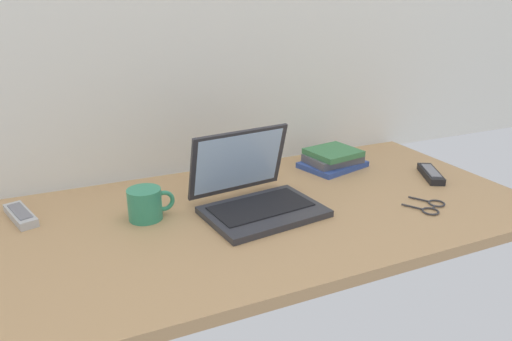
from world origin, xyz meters
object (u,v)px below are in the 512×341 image
Objects in this scene: laptop at (255,194)px; remote_control_near at (431,174)px; coffee_mug at (146,204)px; remote_control_far at (21,215)px; book_stack at (333,159)px; eyeglasses at (432,207)px.

remote_control_near is (0.63, -0.01, -0.03)m from laptop.
coffee_mug is 0.34m from remote_control_far.
remote_control_far is (-1.23, 0.21, 0.00)m from remote_control_near.
coffee_mug is at bearing -168.35° from book_stack.
remote_control_near is (0.92, -0.08, -0.03)m from coffee_mug.
book_stack reaches higher than remote_control_near.
laptop is 2.48× the size of eyeglasses.
coffee_mug is at bearing 160.51° from eyeglasses.
laptop is 1.39× the size of book_stack.
coffee_mug is (-0.29, 0.06, -0.00)m from laptop.
remote_control_far is 1.23× the size of eyeglasses.
remote_control_far is (-0.60, 0.20, -0.03)m from laptop.
book_stack is (0.99, 0.00, 0.02)m from remote_control_far.
laptop reaches higher than remote_control_far.
remote_control_far is 0.69× the size of book_stack.
coffee_mug is at bearing 168.01° from laptop.
remote_control_near reaches higher than eyeglasses.
laptop is 2.68× the size of coffee_mug.
laptop is 2.03× the size of remote_control_far.
laptop is at bearing -18.20° from remote_control_far.
remote_control_near is at bearing -1.33° from laptop.
coffee_mug is 0.79m from eyeglasses.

